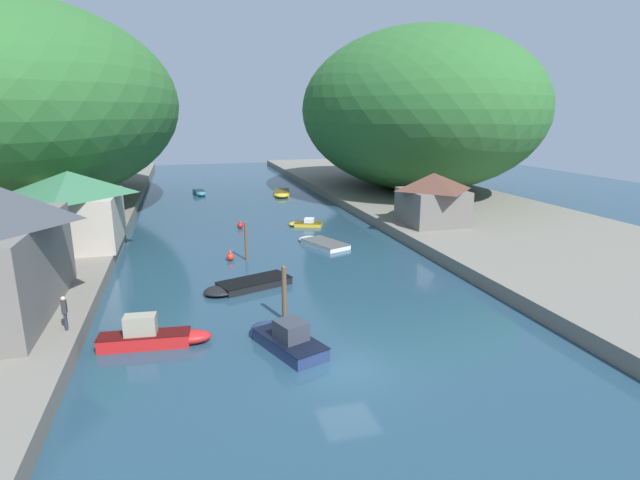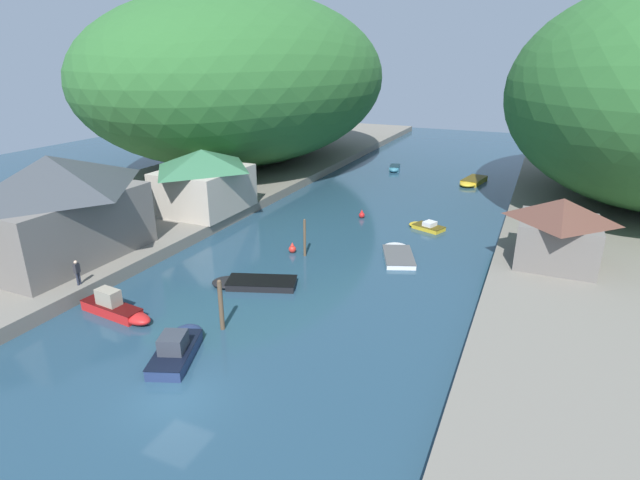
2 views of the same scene
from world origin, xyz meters
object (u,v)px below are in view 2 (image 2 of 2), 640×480
person_on_quay (77,271)px  boat_red_skiff (178,346)px  waterfront_building (55,206)px  boat_cabin_cruiser (398,254)px  boat_mid_channel (394,168)px  person_by_boathouse (202,213)px  right_bank_cottage (559,230)px  boat_far_right_bank (252,283)px  channel_buoy_near (362,215)px  boat_yellow_tender (117,309)px  channel_buoy_far (292,249)px  boat_far_upstream (472,182)px  boat_white_cruiser (426,226)px  boathouse_shed (204,179)px

person_on_quay → boat_red_skiff: bearing=-109.9°
boat_red_skiff → waterfront_building: bearing=138.0°
boat_cabin_cruiser → person_on_quay: bearing=-159.3°
boat_mid_channel → person_by_boathouse: person_by_boathouse is taller
right_bank_cottage → boat_far_right_bank: (-18.82, -10.55, -3.16)m
waterfront_building → boat_cabin_cruiser: size_ratio=2.11×
channel_buoy_near → boat_mid_channel: bearing=97.8°
boat_mid_channel → channel_buoy_near: channel_buoy_near is taller
boat_yellow_tender → boat_red_skiff: 6.30m
channel_buoy_near → boat_yellow_tender: bearing=-105.9°
boat_yellow_tender → boat_red_skiff: (6.04, -1.78, -0.03)m
channel_buoy_far → person_on_quay: person_on_quay is taller
boat_far_upstream → boat_far_right_bank: bearing=86.4°
boat_far_upstream → boat_far_right_bank: size_ratio=0.94×
boat_far_upstream → boat_white_cruiser: bearing=97.1°
person_by_boathouse → boat_red_skiff: bearing=-134.5°
right_bank_cottage → boat_white_cruiser: (-10.62, 6.33, -3.16)m
boat_far_upstream → boathouse_shed: bearing=60.6°
waterfront_building → channel_buoy_near: 26.39m
boat_white_cruiser → channel_buoy_far: channel_buoy_far is taller
boat_cabin_cruiser → boat_yellow_tender: (-12.92, -16.32, 0.29)m
waterfront_building → boat_red_skiff: 16.58m
channel_buoy_near → right_bank_cottage: bearing=-22.3°
waterfront_building → channel_buoy_far: bearing=35.0°
boat_far_upstream → boat_mid_channel: size_ratio=1.69×
right_bank_cottage → boat_cabin_cruiser: bearing=-173.9°
boat_red_skiff → channel_buoy_near: 26.30m
boat_far_right_bank → person_by_boathouse: bearing=32.1°
right_bank_cottage → boat_red_skiff: (-17.99, -19.29, -2.94)m
boat_far_right_bank → person_on_quay: person_on_quay is taller
right_bank_cottage → boat_white_cruiser: right_bank_cottage is taller
person_on_quay → person_by_boathouse: bearing=-3.9°
boat_far_upstream → boat_mid_channel: bearing=-5.7°
boathouse_shed → boat_yellow_tender: 19.46m
boat_yellow_tender → person_by_boathouse: bearing=-157.9°
boathouse_shed → boat_far_right_bank: boathouse_shed is taller
waterfront_building → person_by_boathouse: bearing=66.1°
boat_cabin_cruiser → person_on_quay: 22.98m
right_bank_cottage → boat_far_upstream: 27.13m
channel_buoy_near → person_by_boathouse: bearing=-138.0°
right_bank_cottage → person_on_quay: 32.65m
boat_far_upstream → boat_yellow_tender: 45.34m
waterfront_building → right_bank_cottage: size_ratio=2.04×
boat_far_upstream → boat_far_right_bank: 37.14m
boat_cabin_cruiser → boat_red_skiff: (-6.87, -18.10, 0.26)m
boat_yellow_tender → boat_mid_channel: bearing=-179.4°
boat_white_cruiser → person_on_quay: size_ratio=2.17×
person_by_boathouse → boat_cabin_cruiser: bearing=-70.6°
waterfront_building → right_bank_cottage: 35.66m
boat_far_upstream → channel_buoy_near: size_ratio=6.83×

